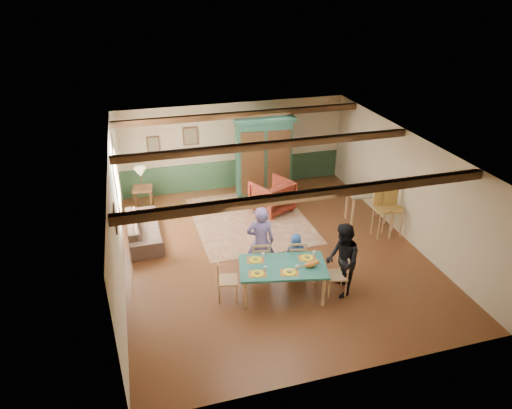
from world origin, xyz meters
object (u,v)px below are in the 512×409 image
object	(u,v)px
dining_chair_end_left	(228,279)
person_woman	(342,260)
sofa	(144,229)
counter_table	(366,207)
person_child	(296,254)
armchair	(272,196)
dining_chair_end_right	(336,274)
cat	(310,264)
bar_stool_left	(382,214)
dining_table	(282,281)
dining_chair_far_right	(296,257)
bar_stool_right	(394,214)
person_man	(261,242)
armoire	(263,158)
table_lamp	(141,178)
dining_chair_far_left	(261,258)
end_table	(144,199)

from	to	relation	value
dining_chair_end_left	person_woman	xyz separation A→B (m)	(2.33, -0.48, 0.35)
sofa	counter_table	world-z (taller)	counter_table
person_child	armchair	xyz separation A→B (m)	(0.42, 3.07, -0.03)
person_woman	armchair	xyz separation A→B (m)	(-0.25, 4.02, -0.35)
dining_chair_end_right	counter_table	bearing A→B (deg)	153.47
person_woman	sofa	size ratio (longest dim) A/B	0.80
sofa	armchair	bearing A→B (deg)	-81.30
cat	bar_stool_left	bearing A→B (deg)	45.80
dining_table	dining_chair_end_left	size ratio (longest dim) A/B	1.89
dining_chair_far_right	armchair	distance (m)	3.18
sofa	bar_stool_right	bearing A→B (deg)	-105.04
dining_chair_far_right	person_man	world-z (taller)	person_man
dining_chair_end_right	counter_table	distance (m)	3.43
armoire	bar_stool_left	xyz separation A→B (m)	(2.24, -3.13, -0.62)
sofa	table_lamp	xyz separation A→B (m)	(0.09, 1.70, 0.68)
bar_stool_left	dining_chair_end_right	bearing A→B (deg)	-140.08
sofa	dining_table	bearing A→B (deg)	-140.89
person_man	bar_stool_left	distance (m)	3.56
person_man	dining_chair_far_left	bearing A→B (deg)	90.00
armoire	end_table	size ratio (longest dim) A/B	3.71
end_table	counter_table	bearing A→B (deg)	-22.24
cat	sofa	world-z (taller)	cat
cat	armoire	world-z (taller)	armoire
person_woman	end_table	xyz separation A→B (m)	(-3.78, 5.09, -0.48)
person_woman	counter_table	size ratio (longest dim) A/B	1.54
person_child	bar_stool_left	distance (m)	2.86
dining_chair_far_right	armchair	world-z (taller)	dining_chair_far_right
armchair	table_lamp	xyz separation A→B (m)	(-3.53, 1.07, 0.51)
person_child	dining_chair_end_right	bearing A→B (deg)	133.15
armoire	armchair	size ratio (longest dim) A/B	2.44
person_woman	dining_chair_end_left	bearing A→B (deg)	-90.00
dining_table	armchair	size ratio (longest dim) A/B	1.75
person_child	table_lamp	bearing A→B (deg)	-41.52
dining_chair_end_right	end_table	bearing A→B (deg)	-132.45
cat	armchair	bearing A→B (deg)	95.12
dining_chair_far_right	dining_chair_far_left	bearing A→B (deg)	-0.00
dining_chair_end_right	end_table	world-z (taller)	dining_chair_end_right
end_table	counter_table	size ratio (longest dim) A/B	0.63
dining_chair_far_left	counter_table	distance (m)	3.86
armchair	bar_stool_right	xyz separation A→B (m)	(2.57, -2.16, 0.15)
armchair	bar_stool_left	distance (m)	3.11
dining_chair_end_right	counter_table	world-z (taller)	dining_chair_end_right
dining_chair_end_right	bar_stool_left	distance (m)	2.84
dining_chair_end_right	cat	xyz separation A→B (m)	(-0.60, 0.02, 0.36)
dining_chair_end_right	sofa	size ratio (longest dim) A/B	0.46
dining_chair_end_left	person_woman	distance (m)	2.40
dining_chair_far_right	counter_table	size ratio (longest dim) A/B	0.89
dining_chair_end_right	armoire	distance (m)	5.06
person_man	sofa	world-z (taller)	person_man
dining_chair_far_left	end_table	distance (m)	4.68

